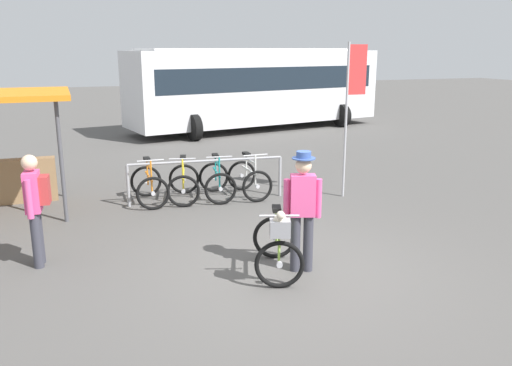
# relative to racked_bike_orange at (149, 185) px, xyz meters

# --- Properties ---
(ground_plane) EXTENTS (80.00, 80.00, 0.00)m
(ground_plane) POSITION_rel_racked_bike_orange_xyz_m (1.39, -4.06, -0.37)
(ground_plane) COLOR #514F4C
(bike_rack_rail) EXTENTS (3.20, 0.34, 0.88)m
(bike_rack_rail) POSITION_rel_racked_bike_orange_xyz_m (1.13, -0.28, 0.30)
(bike_rack_rail) COLOR #99999E
(bike_rack_rail) RESTS_ON ground
(racked_bike_orange) EXTENTS (0.68, 1.13, 0.98)m
(racked_bike_orange) POSITION_rel_racked_bike_orange_xyz_m (0.00, 0.00, 0.00)
(racked_bike_orange) COLOR black
(racked_bike_orange) RESTS_ON ground
(racked_bike_yellow) EXTENTS (0.89, 1.22, 0.97)m
(racked_bike_yellow) POSITION_rel_racked_bike_orange_xyz_m (0.70, -0.06, -0.00)
(racked_bike_yellow) COLOR black
(racked_bike_yellow) RESTS_ON ground
(racked_bike_teal) EXTENTS (0.80, 1.16, 0.97)m
(racked_bike_teal) POSITION_rel_racked_bike_orange_xyz_m (1.39, -0.13, 0.00)
(racked_bike_teal) COLOR black
(racked_bike_teal) RESTS_ON ground
(racked_bike_white) EXTENTS (0.66, 1.12, 0.98)m
(racked_bike_white) POSITION_rel_racked_bike_orange_xyz_m (2.09, -0.19, 0.00)
(racked_bike_white) COLOR black
(racked_bike_white) RESTS_ON ground
(featured_bicycle) EXTENTS (0.97, 1.26, 1.09)m
(featured_bicycle) POSITION_rel_racked_bike_orange_xyz_m (1.11, -4.20, 0.12)
(featured_bicycle) COLOR black
(featured_bicycle) RESTS_ON ground
(person_with_featured_bike) EXTENTS (0.51, 0.32, 1.72)m
(person_with_featured_bike) POSITION_rel_racked_bike_orange_xyz_m (1.50, -4.15, 0.58)
(person_with_featured_bike) COLOR #383842
(person_with_featured_bike) RESTS_ON ground
(pedestrian_with_backpack) EXTENTS (0.36, 0.53, 1.64)m
(pedestrian_with_backpack) POSITION_rel_racked_bike_orange_xyz_m (-1.99, -2.68, 0.57)
(pedestrian_with_backpack) COLOR #383842
(pedestrian_with_backpack) RESTS_ON ground
(bus_distant) EXTENTS (10.29, 4.63, 3.08)m
(bus_distant) POSITION_rel_racked_bike_orange_xyz_m (5.57, 8.87, 1.37)
(bus_distant) COLOR silver
(bus_distant) RESTS_ON ground
(banner_flag) EXTENTS (0.45, 0.05, 3.20)m
(banner_flag) POSITION_rel_racked_bike_orange_xyz_m (4.09, -0.92, 1.86)
(banner_flag) COLOR #B2B2B7
(banner_flag) RESTS_ON ground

